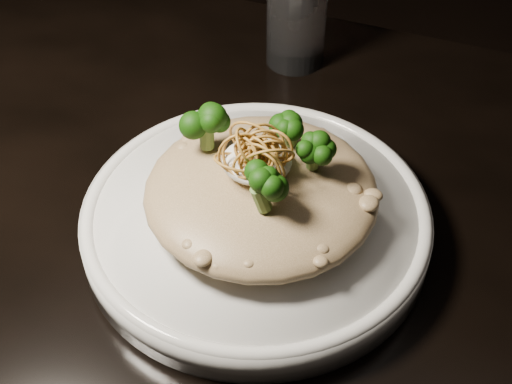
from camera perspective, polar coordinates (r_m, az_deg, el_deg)
table at (r=0.76m, az=-5.03°, el=-6.07°), size 1.10×0.80×0.75m
plate at (r=0.66m, az=0.00°, el=-2.40°), size 0.32×0.32×0.03m
risotto at (r=0.63m, az=0.42°, el=0.05°), size 0.21×0.21×0.05m
broccoli at (r=0.60m, az=0.35°, el=3.67°), size 0.15×0.15×0.05m
cheese at (r=0.61m, az=0.07°, el=2.49°), size 0.06×0.06×0.02m
shallots at (r=0.59m, az=0.15°, el=4.06°), size 0.06×0.06×0.04m
drinking_glass at (r=0.86m, az=3.26°, el=13.91°), size 0.09×0.09×0.12m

